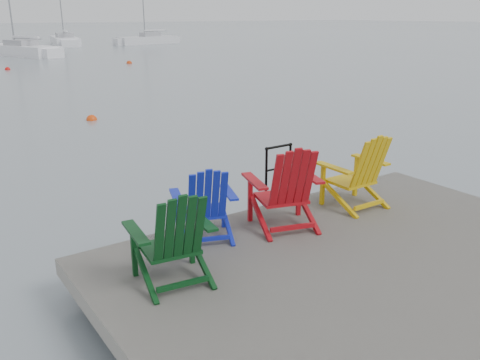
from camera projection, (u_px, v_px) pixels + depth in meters
ground at (395, 314)px, 5.68m from camera, size 400.00×400.00×0.00m
dock at (398, 287)px, 5.57m from camera, size 6.00×5.00×1.40m
handrail at (278, 169)px, 7.41m from camera, size 0.48×0.04×0.90m
chair_green at (173, 237)px, 5.19m from camera, size 0.91×0.86×1.05m
chair_blue at (205, 203)px, 6.24m from camera, size 0.93×0.89×0.97m
chair_red at (286, 187)px, 6.54m from camera, size 1.07×1.01×1.14m
chair_yellow at (359, 171)px, 7.29m from camera, size 0.88×0.82×1.10m
sailboat_near at (19, 51)px, 40.65m from camera, size 5.02×8.59×11.55m
sailboat_mid at (65, 41)px, 55.02m from camera, size 4.00×9.38×12.48m
sailboat_far at (148, 41)px, 56.13m from camera, size 7.05×2.72×9.68m
buoy_a at (92, 120)px, 16.04m from camera, size 0.34×0.34×0.34m
buoy_c at (129, 63)px, 34.26m from camera, size 0.38×0.38×0.38m
buoy_d at (8, 70)px, 30.44m from camera, size 0.32×0.32×0.32m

